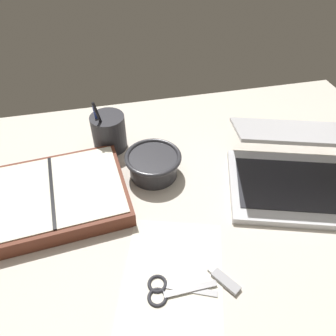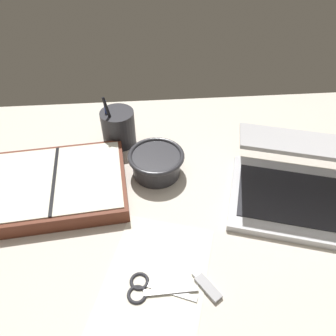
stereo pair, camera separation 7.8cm
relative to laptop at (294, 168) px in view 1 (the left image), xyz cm
name	(u,v)px [view 1 (the left image)]	position (x,y,z in cm)	size (l,w,h in cm)	color
desk_top	(179,213)	(-29.95, -2.96, -6.17)	(140.00, 100.00, 2.00)	beige
laptop	(294,168)	(0.00, 0.00, 0.00)	(38.58, 38.47, 18.11)	silver
bowl	(153,164)	(-33.56, 10.81, -1.60)	(14.60, 14.60, 6.47)	#2D2D33
pen_cup	(109,132)	(-43.59, 24.69, 0.05)	(9.44, 9.44, 16.00)	#28282D
planner	(54,196)	(-58.65, 6.15, -3.03)	(36.26, 28.90, 4.47)	brown
scissors	(166,290)	(-37.27, -21.74, -4.83)	(13.73, 7.07, 0.80)	#B7B7BC
paper_sheet_front	(173,280)	(-35.54, -19.89, -5.09)	(19.74, 28.49, 0.16)	silver
usb_drive	(225,281)	(-25.60, -22.43, -4.67)	(5.24, 6.92, 1.00)	#99999E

